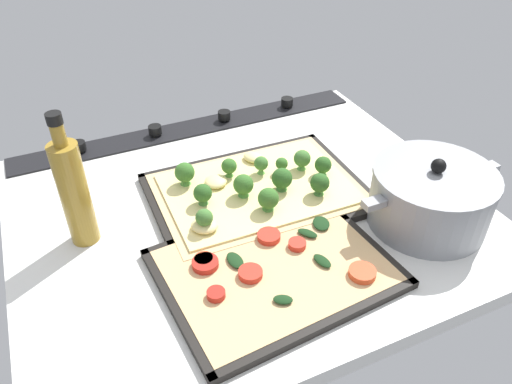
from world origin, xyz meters
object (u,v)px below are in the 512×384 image
Objects in this scene: veggie_pizza_back at (274,266)px; oil_bottle at (74,191)px; baking_tray_front at (258,194)px; broccoli_pizza at (257,188)px; cooking_pot at (430,197)px; baking_tray_back at (275,270)px.

oil_bottle reaches higher than veggie_pizza_back.
baking_tray_front is 1.67cm from broccoli_pizza.
cooking_pot is (-28.65, 0.00, 4.00)cm from veggie_pizza_back.
baking_tray_front is 1.42× the size of cooking_pot.
oil_bottle is (30.37, -1.18, 9.22)cm from baking_tray_front.
cooking_pot reaches higher than baking_tray_front.
baking_tray_back is at bearing 73.75° from broccoli_pizza.
broccoli_pizza is 18.91cm from veggie_pizza_back.
cooking_pot reaches higher than broccoli_pizza.
baking_tray_front is at bearing -149.95° from broccoli_pizza.
oil_bottle is (24.75, -19.59, 9.21)cm from baking_tray_back.
oil_bottle is at bearing -2.22° from baking_tray_front.
broccoli_pizza is 1.33× the size of cooking_pot.
veggie_pizza_back is 28.93cm from cooking_pot.
broccoli_pizza is 1.01× the size of baking_tray_back.
cooking_pot reaches higher than veggie_pizza_back.
broccoli_pizza is 19.06cm from baking_tray_back.
veggie_pizza_back is (5.67, 18.29, 0.71)cm from baking_tray_front.
cooking_pot is 1.17× the size of oil_bottle.
oil_bottle is at bearing -20.05° from cooking_pot.
veggie_pizza_back is at bearing -69.55° from baking_tray_back.
oil_bottle is (30.06, -1.35, 7.59)cm from broccoli_pizza.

